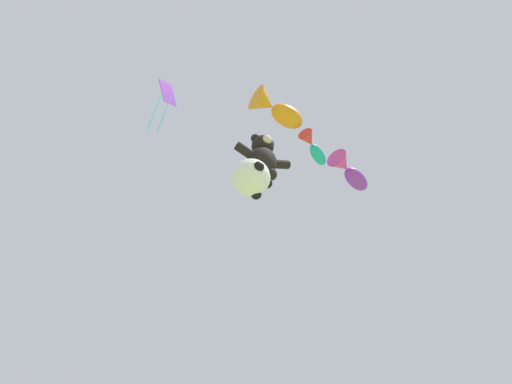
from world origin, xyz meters
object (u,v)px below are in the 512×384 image
at_px(teddy_bear_kite, 263,156).
at_px(diamond_kite, 166,96).
at_px(fish_kite_tangerine, 276,109).
at_px(fish_kite_violet, 349,172).
at_px(fish_kite_teal, 313,147).
at_px(soccer_ball_kite, 252,178).

bearing_deg(teddy_bear_kite, diamond_kite, 161.94).
xyz_separation_m(fish_kite_tangerine, diamond_kite, (-3.70, 1.36, 0.34)).
xyz_separation_m(teddy_bear_kite, fish_kite_violet, (4.42, 0.92, 2.57)).
bearing_deg(fish_kite_teal, soccer_ball_kite, -166.37).
bearing_deg(fish_kite_tangerine, fish_kite_teal, 19.97).
xyz_separation_m(soccer_ball_kite, fish_kite_teal, (2.87, 0.70, 3.98)).
relative_size(fish_kite_tangerine, fish_kite_violet, 0.90).
xyz_separation_m(teddy_bear_kite, fish_kite_teal, (2.38, 0.42, 2.43)).
relative_size(teddy_bear_kite, fish_kite_tangerine, 0.88).
distance_m(teddy_bear_kite, fish_kite_teal, 3.43).
xyz_separation_m(soccer_ball_kite, diamond_kite, (-2.80, 1.34, 4.56)).
height_order(fish_kite_tangerine, fish_kite_teal, fish_kite_tangerine).
xyz_separation_m(fish_kite_teal, diamond_kite, (-5.66, 0.65, 0.58)).
relative_size(soccer_ball_kite, fish_kite_teal, 0.65).
xyz_separation_m(teddy_bear_kite, soccer_ball_kite, (-0.49, -0.27, -1.55)).
bearing_deg(soccer_ball_kite, teddy_bear_kite, 29.19).
bearing_deg(diamond_kite, soccer_ball_kite, -25.68).
relative_size(fish_kite_violet, diamond_kite, 0.78).
xyz_separation_m(soccer_ball_kite, fish_kite_tangerine, (0.91, -0.02, 4.22)).
distance_m(fish_kite_tangerine, fish_kite_teal, 2.10).
distance_m(fish_kite_violet, diamond_kite, 7.71).
distance_m(soccer_ball_kite, fish_kite_tangerine, 4.32).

